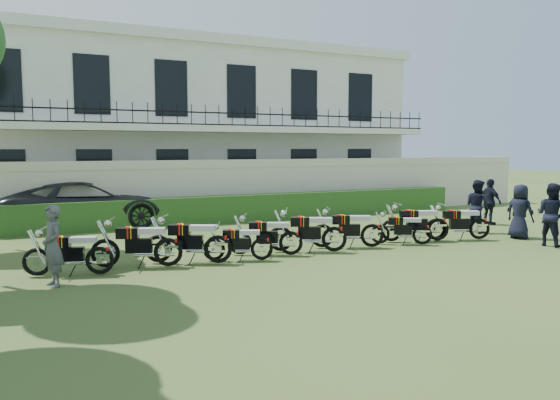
{
  "coord_description": "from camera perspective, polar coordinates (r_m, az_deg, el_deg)",
  "views": [
    {
      "loc": [
        -7.29,
        -11.58,
        2.76
      ],
      "look_at": [
        -0.92,
        1.4,
        1.37
      ],
      "focal_mm": 35.0,
      "sensor_mm": 36.0,
      "label": 1
    }
  ],
  "objects": [
    {
      "name": "inspector",
      "position": [
        11.73,
        -22.67,
        -4.46
      ],
      "size": [
        0.54,
        0.68,
        1.63
      ],
      "primitive_type": "imported",
      "rotation": [
        0.0,
        0.0,
        -1.29
      ],
      "color": "#545559",
      "rests_on": "ground"
    },
    {
      "name": "hedge",
      "position": [
        20.65,
        -2.33,
        -0.78
      ],
      "size": [
        18.0,
        0.6,
        1.0
      ],
      "primitive_type": "cube",
      "color": "#1E4117",
      "rests_on": "ground"
    },
    {
      "name": "suv",
      "position": [
        20.03,
        -19.7,
        -0.41
      ],
      "size": [
        5.88,
        2.8,
        1.62
      ],
      "primitive_type": "imported",
      "rotation": [
        0.0,
        0.0,
        1.55
      ],
      "color": "black",
      "rests_on": "ground"
    },
    {
      "name": "ground",
      "position": [
        13.96,
        5.95,
        -5.92
      ],
      "size": [
        100.0,
        100.0,
        0.0
      ],
      "primitive_type": "plane",
      "color": "#365020",
      "rests_on": "ground"
    },
    {
      "name": "motorcycle_3",
      "position": [
        13.33,
        -1.91,
        -4.56
      ],
      "size": [
        1.6,
        0.8,
        0.93
      ],
      "rotation": [
        0.0,
        0.0,
        1.17
      ],
      "color": "black",
      "rests_on": "ground"
    },
    {
      "name": "motorcycle_1",
      "position": [
        12.85,
        -11.61,
        -4.63
      ],
      "size": [
        1.98,
        0.93,
        1.13
      ],
      "rotation": [
        0.0,
        0.0,
        1.2
      ],
      "color": "black",
      "rests_on": "ground"
    },
    {
      "name": "officer_3",
      "position": [
        18.03,
        23.78,
        -1.11
      ],
      "size": [
        0.68,
        0.9,
        1.66
      ],
      "primitive_type": "imported",
      "rotation": [
        0.0,
        0.0,
        1.78
      ],
      "color": "black",
      "rests_on": "ground"
    },
    {
      "name": "perimeter_wall",
      "position": [
        20.96,
        -5.72,
        1.13
      ],
      "size": [
        30.0,
        0.35,
        2.3
      ],
      "color": "beige",
      "rests_on": "ground"
    },
    {
      "name": "motorcycle_2",
      "position": [
        13.02,
        -6.49,
        -4.4
      ],
      "size": [
        1.9,
        1.1,
        1.14
      ],
      "rotation": [
        0.0,
        0.0,
        1.08
      ],
      "color": "black",
      "rests_on": "ground"
    },
    {
      "name": "officer_2",
      "position": [
        18.17,
        23.8,
        -1.12
      ],
      "size": [
        0.43,
        0.96,
        1.62
      ],
      "primitive_type": "imported",
      "rotation": [
        0.0,
        0.0,
        1.54
      ],
      "color": "black",
      "rests_on": "ground"
    },
    {
      "name": "officer_5",
      "position": [
        20.88,
        21.09,
        -0.18
      ],
      "size": [
        0.42,
        0.97,
        1.65
      ],
      "primitive_type": "imported",
      "rotation": [
        0.0,
        0.0,
        1.56
      ],
      "color": "black",
      "rests_on": "ground"
    },
    {
      "name": "officer_4",
      "position": [
        18.82,
        19.9,
        -0.62
      ],
      "size": [
        0.69,
        0.86,
        1.72
      ],
      "primitive_type": "imported",
      "rotation": [
        0.0,
        0.0,
        1.62
      ],
      "color": "black",
      "rests_on": "ground"
    },
    {
      "name": "building",
      "position": [
        26.58,
        -10.31,
        7.46
      ],
      "size": [
        20.4,
        9.6,
        7.4
      ],
      "color": "white",
      "rests_on": "ground"
    },
    {
      "name": "motorcycle_4",
      "position": [
        13.94,
        1.15,
        -3.89
      ],
      "size": [
        1.73,
        1.01,
        1.05
      ],
      "rotation": [
        0.0,
        0.0,
        1.07
      ],
      "color": "black",
      "rests_on": "ground"
    },
    {
      "name": "motorcycle_6",
      "position": [
        15.22,
        9.62,
        -3.08
      ],
      "size": [
        1.89,
        0.96,
        1.1
      ],
      "rotation": [
        0.0,
        0.0,
        1.15
      ],
      "color": "black",
      "rests_on": "ground"
    },
    {
      "name": "officer_1",
      "position": [
        17.06,
        26.5,
        -1.38
      ],
      "size": [
        0.76,
        0.93,
        1.77
      ],
      "primitive_type": "imported",
      "rotation": [
        0.0,
        0.0,
        1.67
      ],
      "color": "black",
      "rests_on": "ground"
    },
    {
      "name": "motorcycle_8",
      "position": [
        16.72,
        16.2,
        -2.42
      ],
      "size": [
        1.98,
        0.89,
        1.13
      ],
      "rotation": [
        0.0,
        0.0,
        1.22
      ],
      "color": "black",
      "rests_on": "ground"
    },
    {
      "name": "motorcycle_7",
      "position": [
        15.96,
        14.67,
        -3.05
      ],
      "size": [
        1.51,
        1.0,
        0.95
      ],
      "rotation": [
        0.0,
        0.0,
        1.0
      ],
      "color": "black",
      "rests_on": "ground"
    },
    {
      "name": "motorcycle_0",
      "position": [
        12.45,
        -18.33,
        -5.32
      ],
      "size": [
        1.83,
        0.8,
        1.04
      ],
      "rotation": [
        0.0,
        0.0,
        1.24
      ],
      "color": "black",
      "rests_on": "ground"
    },
    {
      "name": "motorcycle_5",
      "position": [
        14.43,
        5.7,
        -3.44
      ],
      "size": [
        1.88,
        1.09,
        1.13
      ],
      "rotation": [
        0.0,
        0.0,
        1.08
      ],
      "color": "black",
      "rests_on": "ground"
    },
    {
      "name": "motorcycle_9",
      "position": [
        17.34,
        20.14,
        -2.33
      ],
      "size": [
        1.87,
        0.92,
        1.08
      ],
      "rotation": [
        0.0,
        0.0,
        1.17
      ],
      "color": "black",
      "rests_on": "ground"
    }
  ]
}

